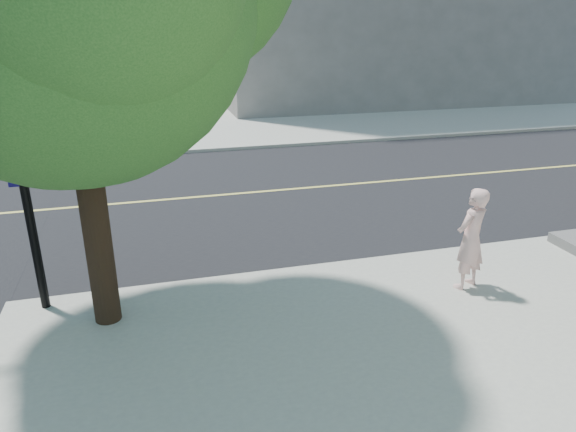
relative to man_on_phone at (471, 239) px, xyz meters
name	(u,v)px	position (x,y,z in m)	size (l,w,h in m)	color
ground	(78,300)	(-5.87, 1.37, -0.93)	(140.00, 140.00, 0.00)	black
road_ew	(97,206)	(-5.87, 5.87, -0.92)	(140.00, 9.00, 0.01)	black
sidewalk_ne	(358,91)	(7.63, 22.87, -0.87)	(29.00, 25.00, 0.12)	#A8A89A
man_on_phone	(471,239)	(0.00, 0.00, 0.00)	(0.59, 0.39, 1.62)	beige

